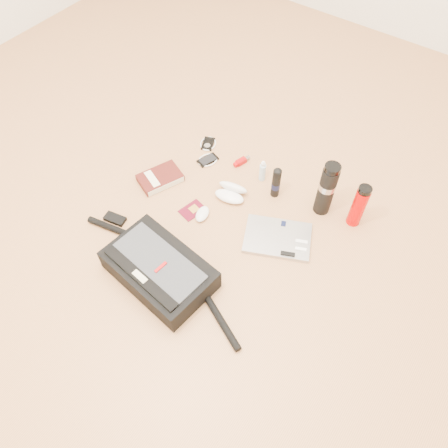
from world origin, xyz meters
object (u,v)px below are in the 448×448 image
object	(u,v)px
messenger_bag	(159,269)
book	(160,178)
thermos_black	(327,189)
laptop	(278,238)
thermos_red	(359,206)

from	to	relation	value
messenger_bag	book	bearing A→B (deg)	137.17
book	thermos_black	distance (m)	0.79
laptop	thermos_black	bearing A→B (deg)	49.24
messenger_bag	laptop	world-z (taller)	messenger_bag
book	thermos_black	xyz separation A→B (m)	(0.72, 0.30, 0.13)
laptop	thermos_black	xyz separation A→B (m)	(0.07, 0.26, 0.13)
messenger_bag	book	distance (m)	0.53
laptop	thermos_red	size ratio (longest dim) A/B	1.49
thermos_black	book	bearing A→B (deg)	-157.46
book	thermos_red	bearing A→B (deg)	42.71
thermos_red	messenger_bag	bearing A→B (deg)	-125.95
thermos_red	book	bearing A→B (deg)	-159.84
messenger_bag	thermos_red	bearing A→B (deg)	60.76
messenger_bag	thermos_red	xyz separation A→B (m)	(0.52, 0.72, 0.06)
laptop	book	distance (m)	0.64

